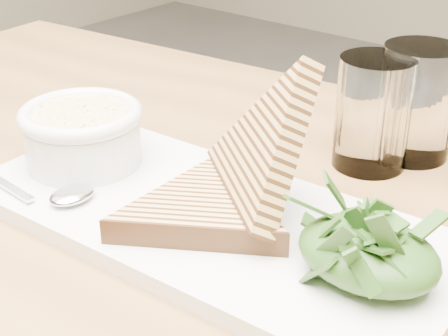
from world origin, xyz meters
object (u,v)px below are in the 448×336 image
Objects in this scene: glass_near at (373,113)px; glass_far at (416,102)px; table_top at (164,235)px; platter at (209,220)px; soup_bowl at (83,142)px.

glass_near is 0.05m from glass_far.
glass_far is (0.02, 0.05, 0.00)m from glass_near.
glass_near is at bearing 66.39° from table_top.
soup_bowl is (-0.15, -0.00, 0.03)m from platter.
platter is 0.26m from glass_far.
platter is 3.86× the size of glass_near.
platter is at bearing -103.02° from glass_near.
glass_near is at bearing -114.72° from glass_far.
glass_far is (0.11, 0.25, 0.08)m from table_top.
glass_near is (0.09, 0.20, 0.08)m from table_top.
glass_far is at bearing 48.23° from soup_bowl.
soup_bowl reaches higher than platter.
table_top is at bearing -113.82° from glass_far.
glass_near is (0.20, 0.20, 0.02)m from soup_bowl.
soup_bowl is at bearing -178.29° from platter.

